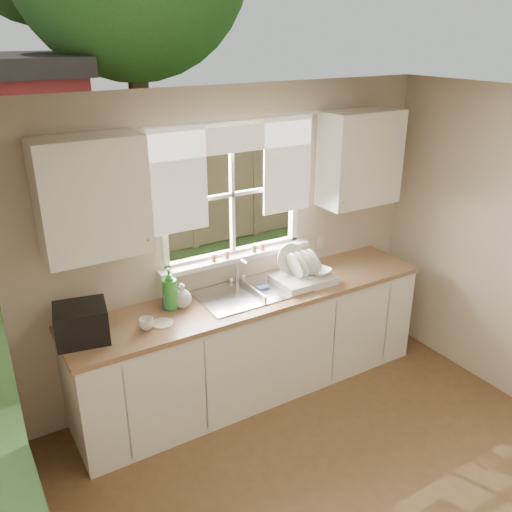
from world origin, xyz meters
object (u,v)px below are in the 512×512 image
soap_bottle_a (170,289)px  black_appliance (81,323)px  dish_rack (303,275)px  cup (146,324)px

soap_bottle_a → black_appliance: (-0.69, -0.10, -0.04)m
dish_rack → soap_bottle_a: size_ratio=1.47×
dish_rack → black_appliance: dish_rack is taller
cup → soap_bottle_a: bearing=33.6°
black_appliance → dish_rack: bearing=10.0°
soap_bottle_a → black_appliance: size_ratio=0.96×
soap_bottle_a → black_appliance: soap_bottle_a is taller
soap_bottle_a → cup: bearing=-142.4°
cup → black_appliance: (-0.42, 0.09, 0.08)m
black_appliance → soap_bottle_a: bearing=19.7°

